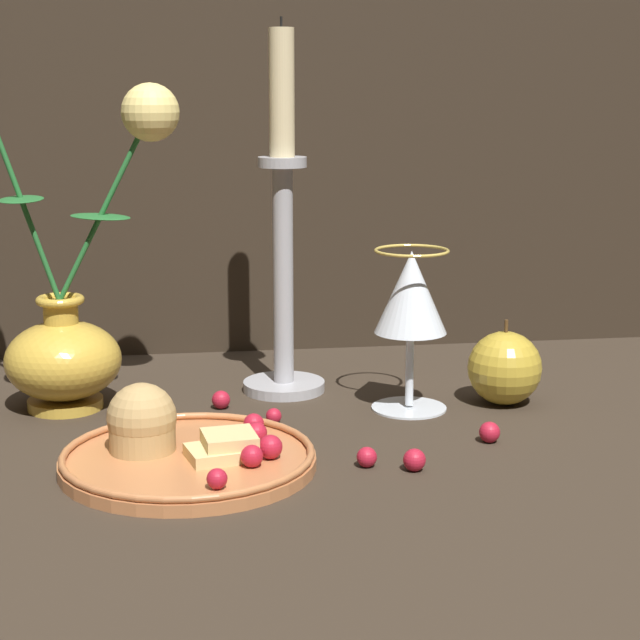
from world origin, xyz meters
TOP-DOWN VIEW (x-y plane):
  - ground_plane at (0.00, 0.00)m, footprint 2.40×2.40m
  - vase at (-0.17, 0.09)m, footprint 0.21×0.11m
  - plate_with_pastries at (-0.07, -0.09)m, footprint 0.21×0.21m
  - wine_glass at (0.16, 0.04)m, footprint 0.07×0.07m
  - candlestick at (0.04, 0.12)m, footprint 0.08×0.08m
  - apple_beside_vase at (0.25, 0.04)m, footprint 0.07×0.07m
  - berry_near_plate at (0.20, -0.07)m, footprint 0.02×0.02m
  - berry_front_center at (0.09, -0.11)m, footprint 0.02×0.02m
  - berry_by_glass_stem at (0.02, 0.01)m, footprint 0.01×0.01m
  - berry_under_candlestick at (0.12, -0.13)m, footprint 0.02×0.02m
  - berry_far_right at (-0.02, 0.07)m, footprint 0.02×0.02m

SIDE VIEW (x-z plane):
  - ground_plane at x=0.00m, z-range 0.00..0.00m
  - berry_by_glass_stem at x=0.02m, z-range 0.00..0.01m
  - berry_front_center at x=0.09m, z-range 0.00..0.02m
  - berry_far_right at x=-0.02m, z-range 0.00..0.02m
  - berry_near_plate at x=0.20m, z-range 0.00..0.02m
  - berry_under_candlestick at x=0.12m, z-range 0.00..0.02m
  - plate_with_pastries at x=-0.07m, z-range -0.02..0.05m
  - apple_beside_vase at x=0.25m, z-range -0.01..0.08m
  - vase at x=-0.17m, z-range -0.07..0.27m
  - wine_glass at x=0.16m, z-range 0.03..0.19m
  - candlestick at x=0.04m, z-range -0.03..0.33m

